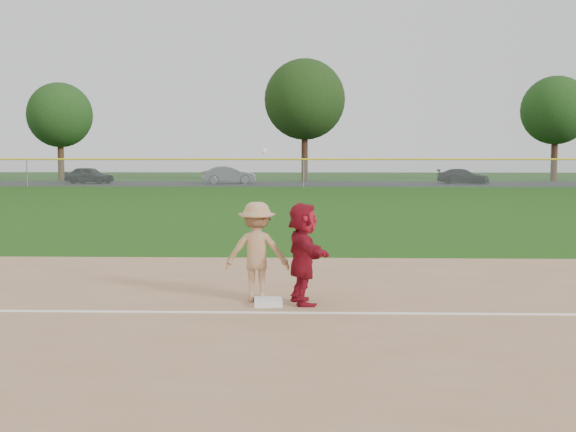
{
  "coord_description": "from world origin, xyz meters",
  "views": [
    {
      "loc": [
        0.38,
        -11.58,
        2.44
      ],
      "look_at": [
        0.0,
        1.5,
        1.3
      ],
      "focal_mm": 45.0,
      "sensor_mm": 36.0,
      "label": 1
    }
  ],
  "objects_px": {
    "first_base": "(268,302)",
    "base_runner": "(303,253)",
    "car_mid": "(229,175)",
    "car_right": "(463,176)",
    "car_left": "(89,175)"
  },
  "relations": [
    {
      "from": "first_base",
      "to": "car_right",
      "type": "relative_size",
      "value": 0.11
    },
    {
      "from": "first_base",
      "to": "car_left",
      "type": "height_order",
      "value": "car_left"
    },
    {
      "from": "car_left",
      "to": "car_right",
      "type": "height_order",
      "value": "car_left"
    },
    {
      "from": "first_base",
      "to": "car_left",
      "type": "relative_size",
      "value": 0.11
    },
    {
      "from": "car_mid",
      "to": "car_right",
      "type": "distance_m",
      "value": 18.6
    },
    {
      "from": "first_base",
      "to": "car_right",
      "type": "bearing_deg",
      "value": 74.46
    },
    {
      "from": "first_base",
      "to": "base_runner",
      "type": "xyz_separation_m",
      "value": [
        0.55,
        0.12,
        0.77
      ]
    },
    {
      "from": "car_left",
      "to": "car_mid",
      "type": "relative_size",
      "value": 0.94
    },
    {
      "from": "car_left",
      "to": "car_mid",
      "type": "distance_m",
      "value": 11.19
    },
    {
      "from": "base_runner",
      "to": "car_mid",
      "type": "distance_m",
      "value": 46.25
    },
    {
      "from": "first_base",
      "to": "car_left",
      "type": "xyz_separation_m",
      "value": [
        -16.93,
        45.88,
        0.61
      ]
    },
    {
      "from": "car_left",
      "to": "car_mid",
      "type": "xyz_separation_m",
      "value": [
        11.19,
        0.06,
        0.02
      ]
    },
    {
      "from": "base_runner",
      "to": "car_left",
      "type": "bearing_deg",
      "value": 6.42
    },
    {
      "from": "first_base",
      "to": "base_runner",
      "type": "relative_size",
      "value": 0.27
    },
    {
      "from": "car_right",
      "to": "car_mid",
      "type": "bearing_deg",
      "value": 100.27
    }
  ]
}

